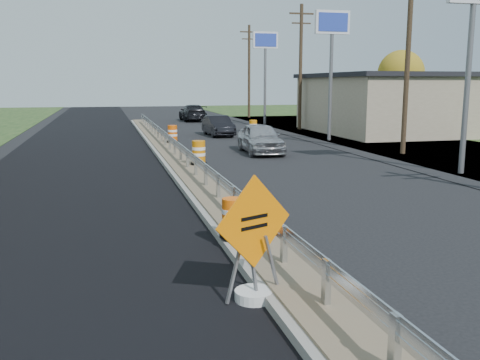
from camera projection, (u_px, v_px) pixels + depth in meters
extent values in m
plane|color=black|center=(218.00, 205.00, 15.87)|extent=(140.00, 140.00, 0.00)
cube|color=black|center=(79.00, 162.00, 24.34)|extent=(7.20, 120.00, 0.01)
cube|color=gray|center=(181.00, 163.00, 23.48)|extent=(1.60, 55.00, 0.18)
cube|color=brown|center=(181.00, 161.00, 23.46)|extent=(1.25, 55.00, 0.05)
cube|color=silver|center=(395.00, 342.00, 6.23)|extent=(0.10, 0.15, 0.70)
cube|color=silver|center=(326.00, 281.00, 8.13)|extent=(0.10, 0.15, 0.70)
cube|color=silver|center=(284.00, 244.00, 10.04)|extent=(0.10, 0.15, 0.70)
cube|color=silver|center=(255.00, 218.00, 11.95)|extent=(0.10, 0.15, 0.70)
cube|color=silver|center=(234.00, 200.00, 13.86)|extent=(0.10, 0.15, 0.70)
cube|color=silver|center=(218.00, 186.00, 15.76)|extent=(0.10, 0.15, 0.70)
cube|color=silver|center=(206.00, 175.00, 17.67)|extent=(0.10, 0.15, 0.70)
cube|color=silver|center=(196.00, 166.00, 19.58)|extent=(0.10, 0.15, 0.70)
cube|color=silver|center=(187.00, 158.00, 21.49)|extent=(0.10, 0.15, 0.70)
cube|color=silver|center=(181.00, 152.00, 23.40)|extent=(0.10, 0.15, 0.70)
cube|color=silver|center=(175.00, 147.00, 25.30)|extent=(0.10, 0.15, 0.70)
cube|color=silver|center=(170.00, 143.00, 27.21)|extent=(0.10, 0.15, 0.70)
cube|color=silver|center=(165.00, 139.00, 29.12)|extent=(0.10, 0.15, 0.70)
cube|color=silver|center=(161.00, 135.00, 31.03)|extent=(0.10, 0.15, 0.70)
cube|color=silver|center=(158.00, 132.00, 32.93)|extent=(0.10, 0.15, 0.70)
cube|color=silver|center=(155.00, 130.00, 34.84)|extent=(0.10, 0.15, 0.70)
cube|color=silver|center=(152.00, 127.00, 36.75)|extent=(0.10, 0.15, 0.70)
cube|color=silver|center=(150.00, 125.00, 38.66)|extent=(0.10, 0.15, 0.70)
cube|color=silver|center=(148.00, 123.00, 40.57)|extent=(0.10, 0.15, 0.70)
cube|color=silver|center=(146.00, 121.00, 42.47)|extent=(0.10, 0.15, 0.70)
cube|color=silver|center=(144.00, 120.00, 44.38)|extent=(0.10, 0.15, 0.70)
cube|color=silver|center=(142.00, 118.00, 46.29)|extent=(0.10, 0.15, 0.70)
cube|color=silver|center=(177.00, 145.00, 24.31)|extent=(0.04, 46.00, 0.34)
cube|color=silver|center=(177.00, 147.00, 24.33)|extent=(0.06, 46.00, 0.03)
cube|color=silver|center=(177.00, 143.00, 24.30)|extent=(0.06, 46.00, 0.03)
cube|color=tan|center=(439.00, 105.00, 39.66)|extent=(18.00, 12.00, 4.00)
cube|color=black|center=(441.00, 75.00, 39.28)|extent=(18.50, 12.50, 0.30)
cube|color=black|center=(327.00, 111.00, 37.57)|extent=(0.08, 7.20, 2.20)
cylinder|color=slate|center=(467.00, 87.00, 20.66)|extent=(0.22, 0.22, 6.80)
cylinder|color=slate|center=(330.00, 86.00, 33.06)|extent=(0.22, 0.22, 6.80)
cube|color=white|center=(332.00, 22.00, 32.38)|extent=(2.20, 0.25, 1.40)
cube|color=#263FB2|center=(332.00, 22.00, 32.38)|extent=(1.90, 0.30, 1.10)
cylinder|color=slate|center=(265.00, 85.00, 46.41)|extent=(0.22, 0.22, 6.80)
cube|color=white|center=(265.00, 40.00, 45.73)|extent=(2.20, 0.25, 1.40)
cube|color=#263FB2|center=(265.00, 40.00, 45.73)|extent=(1.90, 0.30, 1.10)
cylinder|color=#473523|center=(408.00, 60.00, 26.39)|extent=(0.26, 0.26, 9.40)
cylinder|color=#473523|center=(300.00, 68.00, 40.70)|extent=(0.26, 0.26, 9.40)
cube|color=#473523|center=(302.00, 14.00, 39.98)|extent=(1.90, 0.12, 0.12)
cube|color=#473523|center=(301.00, 23.00, 40.11)|extent=(1.50, 0.10, 0.10)
cylinder|color=#473523|center=(249.00, 72.00, 55.01)|extent=(0.26, 0.26, 9.40)
cube|color=#473523|center=(249.00, 32.00, 54.29)|extent=(1.90, 0.12, 0.12)
cube|color=#473523|center=(249.00, 39.00, 54.42)|extent=(1.50, 0.10, 0.10)
cylinder|color=#473523|center=(399.00, 103.00, 54.30)|extent=(0.36, 0.36, 3.08)
sphere|color=#A49723|center=(401.00, 73.00, 53.76)|extent=(4.62, 4.62, 4.62)
cylinder|color=white|center=(254.00, 296.00, 8.84)|extent=(0.64, 0.64, 0.18)
cube|color=slate|center=(235.00, 269.00, 8.68)|extent=(0.36, 0.20, 1.11)
cube|color=slate|center=(273.00, 266.00, 8.83)|extent=(0.36, 0.20, 1.11)
cube|color=slate|center=(253.00, 267.00, 8.81)|extent=(0.16, 0.28, 1.13)
cube|color=orange|center=(254.00, 222.00, 8.62)|extent=(1.41, 0.67, 1.54)
cube|color=black|center=(255.00, 217.00, 8.58)|extent=(0.50, 0.24, 0.06)
cube|color=black|center=(255.00, 227.00, 8.61)|extent=(0.50, 0.24, 0.06)
cylinder|color=black|center=(233.00, 235.00, 11.72)|extent=(0.59, 0.59, 0.08)
cylinder|color=#FF630A|center=(233.00, 217.00, 11.65)|extent=(0.47, 0.47, 0.83)
cylinder|color=white|center=(233.00, 211.00, 11.62)|extent=(0.49, 0.49, 0.11)
cylinder|color=white|center=(233.00, 220.00, 11.66)|extent=(0.49, 0.49, 0.11)
cylinder|color=black|center=(199.00, 163.00, 22.17)|extent=(0.68, 0.68, 0.09)
cylinder|color=orange|center=(199.00, 152.00, 22.08)|extent=(0.54, 0.54, 0.95)
cylinder|color=white|center=(199.00, 148.00, 22.06)|extent=(0.56, 0.56, 0.12)
cylinder|color=white|center=(199.00, 154.00, 22.10)|extent=(0.56, 0.56, 0.12)
cylinder|color=black|center=(173.00, 142.00, 30.47)|extent=(0.67, 0.67, 0.09)
cylinder|color=#E45609|center=(172.00, 133.00, 30.39)|extent=(0.53, 0.53, 0.93)
cylinder|color=white|center=(172.00, 131.00, 30.36)|extent=(0.55, 0.55, 0.12)
cylinder|color=white|center=(173.00, 135.00, 30.41)|extent=(0.55, 0.55, 0.12)
cylinder|color=black|center=(253.00, 134.00, 37.84)|extent=(0.68, 0.68, 0.09)
cylinder|color=orange|center=(253.00, 127.00, 37.75)|extent=(0.55, 0.55, 0.96)
cylinder|color=white|center=(253.00, 125.00, 37.73)|extent=(0.56, 0.56, 0.13)
cylinder|color=white|center=(253.00, 128.00, 37.77)|extent=(0.56, 0.56, 0.13)
imported|color=#B7B6BB|center=(260.00, 138.00, 27.50)|extent=(2.04, 4.59, 1.54)
imported|color=black|center=(218.00, 126.00, 36.66)|extent=(1.62, 4.22, 1.37)
imported|color=black|center=(193.00, 113.00, 51.22)|extent=(2.23, 5.35, 1.54)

